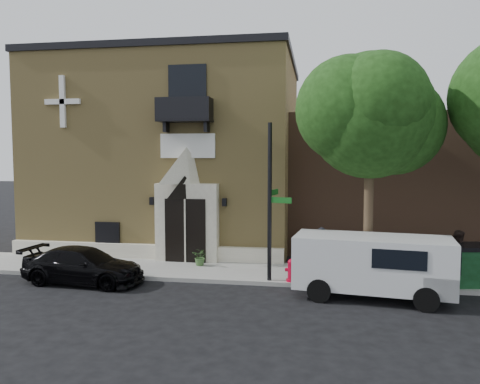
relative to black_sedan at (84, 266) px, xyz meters
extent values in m
plane|color=black|center=(3.81, 0.67, -0.63)|extent=(120.00, 120.00, 0.00)
cube|color=gray|center=(4.81, 2.17, -0.56)|extent=(42.00, 3.00, 0.15)
cube|color=tan|center=(0.81, 8.67, 3.87)|extent=(12.00, 10.00, 9.00)
cube|color=black|center=(0.81, 8.67, 8.52)|extent=(12.20, 10.20, 0.30)
cube|color=#EDE8CD|center=(0.81, 3.55, -0.18)|extent=(12.00, 0.30, 0.60)
cube|color=#EDE8CD|center=(2.81, 3.42, 1.12)|extent=(2.60, 0.55, 3.20)
pyramid|color=#EDE8CD|center=(2.81, 3.42, 3.47)|extent=(2.60, 0.55, 1.50)
cube|color=black|center=(2.81, 3.13, 0.82)|extent=(1.70, 0.06, 2.60)
cube|color=#EDE8CD|center=(2.81, 3.09, 0.82)|extent=(0.06, 0.04, 2.60)
cube|color=white|center=(2.81, 3.61, 4.27)|extent=(2.30, 0.10, 1.00)
cube|color=black|center=(2.81, 3.22, 5.27)|extent=(2.20, 0.90, 0.10)
cube|color=black|center=(2.81, 2.79, 5.72)|extent=(2.20, 0.06, 0.90)
cube|color=black|center=(1.76, 3.22, 5.72)|extent=(0.06, 0.90, 0.90)
cube|color=black|center=(3.86, 3.22, 5.72)|extent=(0.06, 0.90, 0.90)
cube|color=black|center=(2.81, 3.64, 6.47)|extent=(1.60, 0.08, 2.20)
cube|color=white|center=(-2.69, 3.59, 6.17)|extent=(0.22, 0.14, 2.20)
cube|color=white|center=(-2.69, 3.59, 6.17)|extent=(1.60, 0.14, 0.22)
cube|color=black|center=(-0.79, 3.62, 0.52)|extent=(1.10, 0.10, 1.00)
cube|color=#D0630A|center=(-0.79, 3.65, 0.52)|extent=(0.85, 0.06, 0.75)
cube|color=black|center=(1.26, 3.55, 1.97)|extent=(0.18, 0.18, 0.32)
cube|color=black|center=(4.36, 3.55, 1.97)|extent=(0.18, 0.18, 0.32)
cube|color=brown|center=(15.81, 9.67, 2.57)|extent=(18.00, 8.00, 6.40)
cylinder|color=#38281C|center=(9.81, 1.12, 1.62)|extent=(0.32, 0.32, 4.20)
sphere|color=#15330D|center=(9.81, 1.12, 5.19)|extent=(4.20, 4.20, 4.20)
sphere|color=#15330D|center=(10.61, 1.42, 4.89)|extent=(3.36, 3.36, 3.36)
sphere|color=#15330D|center=(9.11, 0.92, 5.39)|extent=(3.57, 3.57, 3.57)
sphere|color=#15330D|center=(10.01, 0.42, 5.59)|extent=(3.15, 3.15, 3.15)
imported|color=black|center=(0.00, 0.00, 0.00)|extent=(4.48, 2.10, 1.26)
cube|color=silver|center=(9.83, -0.13, 0.52)|extent=(5.00, 2.53, 1.63)
cube|color=silver|center=(11.73, -0.38, 0.04)|extent=(1.20, 2.03, 0.67)
cube|color=black|center=(12.11, -0.43, 0.80)|extent=(0.50, 1.65, 0.67)
cube|color=black|center=(10.46, -1.19, 0.85)|extent=(1.52, 0.24, 0.57)
cylinder|color=black|center=(8.19, -0.83, -0.27)|extent=(0.75, 0.33, 0.73)
cylinder|color=black|center=(8.43, 0.97, -0.27)|extent=(0.75, 0.33, 0.73)
cylinder|color=black|center=(11.23, -1.24, -0.27)|extent=(0.75, 0.33, 0.73)
cylinder|color=black|center=(11.47, 0.57, -0.27)|extent=(0.75, 0.33, 0.73)
cylinder|color=black|center=(6.48, 0.92, 2.25)|extent=(0.15, 0.15, 5.47)
cube|color=#145B1A|center=(6.87, 0.81, 2.34)|extent=(0.76, 0.25, 0.20)
cube|color=#145B1A|center=(6.59, 1.32, 2.57)|extent=(0.25, 0.76, 0.20)
cylinder|color=#A7031F|center=(7.25, 0.90, -0.44)|extent=(0.36, 0.36, 0.08)
cylinder|color=#A7031F|center=(7.25, 0.90, -0.13)|extent=(0.26, 0.26, 0.55)
sphere|color=#A7031F|center=(7.25, 0.90, 0.18)|extent=(0.26, 0.26, 0.26)
cylinder|color=#A7031F|center=(7.25, 0.90, -0.08)|extent=(0.45, 0.12, 0.12)
cube|color=#0E3414|center=(12.83, 1.41, 0.14)|extent=(2.18, 1.43, 1.24)
cube|color=black|center=(12.83, 1.41, 0.81)|extent=(2.24, 1.50, 0.14)
imported|color=#3F6431|center=(3.57, 2.66, -0.13)|extent=(0.74, 0.68, 0.69)
imported|color=black|center=(8.26, 2.26, 0.38)|extent=(0.66, 0.46, 1.72)
imported|color=black|center=(12.98, 1.98, 0.40)|extent=(0.67, 0.86, 1.77)
camera|label=1|loc=(8.08, -15.09, 3.85)|focal=35.00mm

